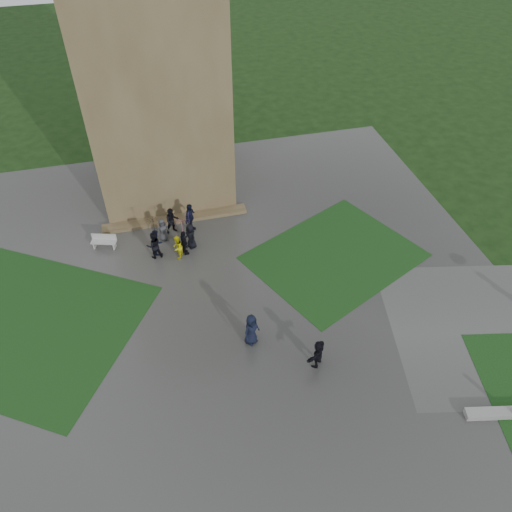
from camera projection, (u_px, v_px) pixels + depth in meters
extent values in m
plane|color=black|center=(204.00, 355.00, 23.74)|extent=(120.00, 120.00, 0.00)
cube|color=#363634|center=(197.00, 323.00, 25.17)|extent=(34.00, 34.00, 0.02)
cube|color=#133613|center=(24.00, 325.00, 25.07)|extent=(14.10, 13.46, 0.01)
cube|color=#133613|center=(335.00, 256.00, 28.83)|extent=(11.12, 10.15, 0.01)
cube|color=brown|center=(149.00, 50.00, 28.40)|extent=(8.00, 8.00, 18.00)
cube|color=brown|center=(175.00, 219.00, 31.24)|extent=(9.00, 0.80, 0.22)
cube|color=#B2B3AE|center=(104.00, 242.00, 29.12)|extent=(1.53, 0.85, 0.06)
cube|color=#B2B3AE|center=(95.00, 244.00, 29.29)|extent=(0.19, 0.40, 0.41)
cube|color=#B2B3AE|center=(114.00, 245.00, 29.25)|extent=(0.19, 0.40, 0.41)
cube|color=#B2B3AE|center=(104.00, 237.00, 29.13)|extent=(1.42, 0.48, 0.39)
imported|color=black|center=(191.00, 236.00, 28.92)|extent=(0.84, 0.96, 1.64)
imported|color=black|center=(190.00, 218.00, 29.92)|extent=(1.14, 1.31, 1.95)
imported|color=black|center=(172.00, 221.00, 29.92)|extent=(0.90, 0.62, 1.70)
imported|color=#3A3B3F|center=(163.00, 230.00, 29.41)|extent=(0.86, 0.69, 1.53)
imported|color=black|center=(157.00, 241.00, 28.59)|extent=(0.45, 0.78, 1.60)
imported|color=black|center=(154.00, 245.00, 28.24)|extent=(0.90, 0.59, 1.74)
imported|color=#D6D00C|center=(177.00, 247.00, 28.30)|extent=(0.67, 0.83, 1.49)
imported|color=black|center=(184.00, 243.00, 28.46)|extent=(0.73, 1.05, 1.64)
imported|color=#C04F7F|center=(182.00, 226.00, 27.65)|extent=(1.00, 1.00, 0.92)
imported|color=#4A3593|center=(189.00, 218.00, 28.04)|extent=(0.83, 0.83, 0.76)
imported|color=black|center=(154.00, 225.00, 27.78)|extent=(0.96, 0.96, 0.88)
imported|color=black|center=(251.00, 329.00, 23.69)|extent=(1.08, 1.00, 1.83)
imported|color=black|center=(318.00, 354.00, 22.82)|extent=(1.41, 1.37, 1.56)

